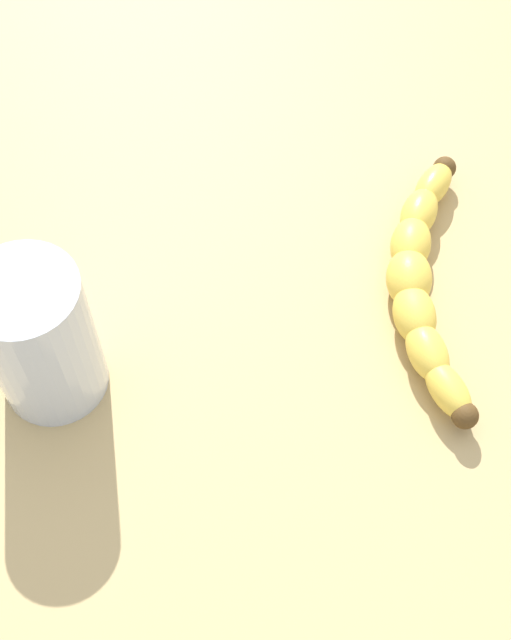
# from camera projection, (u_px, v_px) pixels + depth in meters

# --- Properties ---
(wooden_tabletop) EXTENTS (1.20, 1.20, 0.03)m
(wooden_tabletop) POSITION_uv_depth(u_px,v_px,m) (341.00, 291.00, 0.68)
(wooden_tabletop) COLOR tan
(wooden_tabletop) RESTS_ON ground
(banana) EXTENTS (0.23, 0.11, 0.03)m
(banana) POSITION_uv_depth(u_px,v_px,m) (422.00, 279.00, 0.65)
(banana) COLOR yellow
(banana) RESTS_ON wooden_tabletop
(smoothie_glass) EXTENTS (0.08, 0.08, 0.12)m
(smoothie_glass) POSITION_uv_depth(u_px,v_px,m) (41.00, 341.00, 0.58)
(smoothie_glass) COLOR silver
(smoothie_glass) RESTS_ON wooden_tabletop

